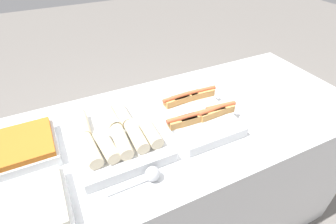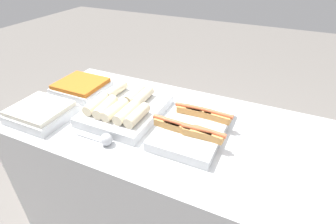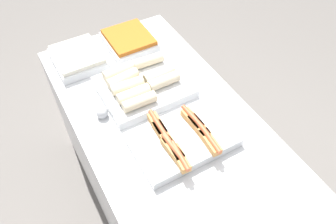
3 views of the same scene
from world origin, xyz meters
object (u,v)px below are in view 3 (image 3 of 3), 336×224
tray_hotdogs (183,139)px  serving_spoon_near (101,112)px  tray_wraps (143,85)px  tray_side_back (129,41)px  tray_side_front (78,58)px

tray_hotdogs → serving_spoon_near: 0.43m
tray_wraps → tray_side_back: 0.40m
tray_side_front → tray_wraps: bearing=29.6°
tray_hotdogs → tray_side_back: size_ratio=1.56×
serving_spoon_near → tray_wraps: bearing=102.4°
tray_hotdogs → tray_wraps: bearing=-179.2°
tray_side_back → serving_spoon_near: bearing=-39.0°
tray_side_front → serving_spoon_near: (0.44, -0.04, -0.01)m
tray_wraps → tray_side_front: tray_wraps is taller
tray_side_front → tray_side_back: (0.00, 0.32, 0.00)m
tray_wraps → tray_side_front: bearing=-150.4°
tray_hotdogs → tray_side_front: bearing=-164.0°
tray_wraps → tray_side_front: size_ratio=1.52×
tray_hotdogs → tray_wraps: 0.40m
tray_wraps → tray_hotdogs: bearing=0.8°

